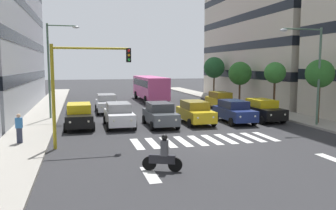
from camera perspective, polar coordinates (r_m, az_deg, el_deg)
The scene contains 23 objects.
ground_plane at distance 20.48m, azimuth 6.12°, elevation -5.83°, with size 180.00×180.00×0.00m, color #2D2D30.
sidewalk_right at distance 19.45m, azimuth -23.71°, elevation -6.81°, with size 2.87×90.00×0.15m, color #9E998E.
crosswalk_markings at distance 20.48m, azimuth 6.12°, elevation -5.82°, with size 8.55×2.80×0.01m.
lane_arrow_0 at distance 18.06m, azimuth 25.98°, elevation -8.16°, with size 0.50×2.20×0.01m, color silver.
lane_arrow_1 at distance 14.17m, azimuth -2.97°, elevation -11.49°, with size 0.50×2.20×0.01m, color silver.
car_0 at distance 28.20m, azimuth 15.46°, elevation -0.77°, with size 2.02×4.44×1.72m.
car_1 at distance 26.82m, azimuth 10.95°, elevation -1.02°, with size 2.02×4.44×1.72m.
car_2 at distance 25.93m, azimuth 4.54°, elevation -1.19°, with size 2.02×4.44×1.72m.
car_3 at distance 24.73m, azimuth -1.35°, elevation -1.55°, with size 2.02×4.44×1.72m.
car_4 at distance 24.79m, azimuth -8.19°, elevation -1.60°, with size 2.02×4.44×1.72m.
car_5 at distance 24.88m, azimuth -14.59°, elevation -1.71°, with size 2.02×4.44×1.72m.
car_row2_0 at distance 34.99m, azimuth 8.80°, elevation 0.79°, with size 2.02×4.44×1.72m.
car_row2_1 at distance 32.32m, azimuth -10.19°, elevation 0.28°, with size 2.02×4.44×1.72m.
bus_behind_traffic at distance 42.21m, azimuth -3.02°, elevation 3.18°, with size 2.78×10.50×3.00m.
motorcycle_with_rider at distance 14.40m, azimuth -0.85°, elevation -8.51°, with size 1.60×0.78×1.57m.
traffic_light_gantry at distance 18.64m, azimuth -15.06°, elevation 4.19°, with size 4.17×0.36×5.50m.
street_lamp_left at distance 26.29m, azimuth 22.95°, elevation 6.16°, with size 3.35×0.28×6.89m.
street_lamp_right at distance 29.04m, azimuth -18.56°, elevation 6.87°, with size 2.56×0.28×7.55m.
street_tree_0 at distance 27.53m, azimuth 23.97°, elevation 4.75°, with size 2.08×2.08×4.69m.
street_tree_1 at distance 32.69m, azimuth 17.40°, elevation 5.10°, with size 1.94×1.94×4.55m.
street_tree_2 at distance 38.49m, azimuth 11.91°, elevation 5.16°, with size 2.55×2.55×4.64m.
street_tree_3 at distance 45.52m, azimuth 7.70°, elevation 6.20°, with size 2.74×2.74×5.33m.
pedestrian_waiting at distance 20.48m, azimuth -23.57°, elevation -3.50°, with size 0.36×0.24×1.63m.
Camera 1 is at (7.10, 18.69, 4.42)m, focal length 36.56 mm.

